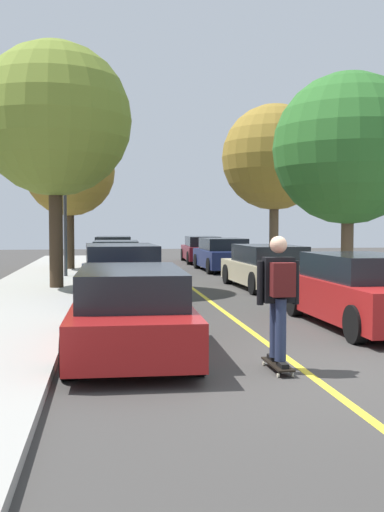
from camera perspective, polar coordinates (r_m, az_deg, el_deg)
The scene contains 17 objects.
ground at distance 8.38m, azimuth 10.57°, elevation -10.58°, with size 80.00×80.00×0.00m, color #3D3A38.
center_line at distance 12.17m, azimuth 4.50°, elevation -6.27°, with size 0.12×39.20×0.01m, color gold.
parked_car_left_nearest at distance 9.39m, azimuth -5.71°, elevation -5.07°, with size 1.90×4.47×1.29m.
parked_car_left_near at distance 14.93m, azimuth -6.61°, elevation -1.81°, with size 2.10×4.37×1.46m.
parked_car_left_far at distance 21.54m, azimuth -7.07°, elevation -0.46°, with size 1.93×4.19×1.37m.
parked_car_left_farthest at distance 28.46m, azimuth -7.32°, elevation 0.42°, with size 2.01×4.26×1.38m.
parked_car_right_nearest at distance 12.13m, azimuth 15.64°, elevation -3.20°, with size 1.99×4.50×1.38m.
parked_car_right_near at distance 18.69m, azimuth 7.03°, elevation -1.03°, with size 2.06×4.61×1.32m.
parked_car_right_far at distance 25.51m, azimuth 2.92°, elevation 0.10°, with size 1.99×4.50×1.36m.
parked_car_right_farthest at distance 31.02m, azimuth 0.94°, elevation 0.59°, with size 1.98×4.74×1.33m.
street_tree_left_nearest at distance 18.22m, azimuth -12.66°, elevation 12.26°, with size 4.36×4.36×6.98m.
street_tree_left_near at distance 25.39m, azimuth -11.31°, elevation 7.73°, with size 3.62×3.62×5.76m.
street_tree_right_nearest at distance 17.59m, azimuth 14.36°, elevation 9.62°, with size 4.15×4.15×5.96m.
street_tree_right_near at distance 24.66m, azimuth 7.68°, elevation 9.06°, with size 4.15×4.15×6.53m.
streetlamp at distance 21.77m, azimuth -11.75°, elevation 5.43°, with size 0.36×0.24×4.75m.
skateboard at distance 8.37m, azimuth 7.97°, elevation -9.97°, with size 0.23×0.84×0.10m.
skateboarder at distance 8.18m, azimuth 8.09°, elevation -3.32°, with size 0.58×0.70×1.70m.
Camera 1 is at (-2.62, -7.72, 1.96)m, focal length 42.97 mm.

